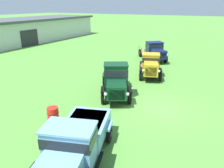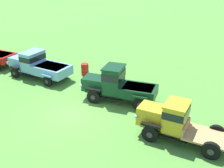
{
  "view_description": "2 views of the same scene",
  "coord_description": "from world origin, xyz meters",
  "px_view_note": "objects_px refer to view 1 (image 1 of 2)",
  "views": [
    {
      "loc": [
        -12.07,
        -3.13,
        6.0
      ],
      "look_at": [
        -0.01,
        3.26,
        1.0
      ],
      "focal_mm": 35.0,
      "sensor_mm": 36.0,
      "label": 1
    },
    {
      "loc": [
        12.4,
        -8.06,
        8.56
      ],
      "look_at": [
        -0.01,
        3.26,
        1.0
      ],
      "focal_mm": 45.0,
      "sensor_mm": 36.0,
      "label": 2
    }
  ],
  "objects_px": {
    "vintage_truck_second_in_line": "(75,143)",
    "vintage_truck_back_of_row": "(155,51)",
    "vintage_truck_far_side": "(150,65)",
    "oil_drum_beside_row": "(53,116)",
    "vintage_truck_midrow_center": "(116,80)",
    "farm_shed": "(30,29)"
  },
  "relations": [
    {
      "from": "vintage_truck_second_in_line",
      "to": "vintage_truck_midrow_center",
      "type": "distance_m",
      "value": 7.28
    },
    {
      "from": "vintage_truck_midrow_center",
      "to": "oil_drum_beside_row",
      "type": "relative_size",
      "value": 5.34
    },
    {
      "from": "vintage_truck_second_in_line",
      "to": "vintage_truck_midrow_center",
      "type": "height_order",
      "value": "vintage_truck_midrow_center"
    },
    {
      "from": "farm_shed",
      "to": "vintage_truck_back_of_row",
      "type": "xyz_separation_m",
      "value": [
        -4.08,
        -23.51,
        -0.79
      ]
    },
    {
      "from": "farm_shed",
      "to": "vintage_truck_back_of_row",
      "type": "relative_size",
      "value": 5.19
    },
    {
      "from": "vintage_truck_far_side",
      "to": "oil_drum_beside_row",
      "type": "distance_m",
      "value": 10.15
    },
    {
      "from": "vintage_truck_far_side",
      "to": "vintage_truck_midrow_center",
      "type": "bearing_deg",
      "value": 170.48
    },
    {
      "from": "vintage_truck_back_of_row",
      "to": "oil_drum_beside_row",
      "type": "height_order",
      "value": "vintage_truck_back_of_row"
    },
    {
      "from": "oil_drum_beside_row",
      "to": "vintage_truck_midrow_center",
      "type": "bearing_deg",
      "value": -12.99
    },
    {
      "from": "farm_shed",
      "to": "vintage_truck_midrow_center",
      "type": "relative_size",
      "value": 5.27
    },
    {
      "from": "vintage_truck_far_side",
      "to": "oil_drum_beside_row",
      "type": "xyz_separation_m",
      "value": [
        -9.94,
        1.98,
        -0.61
      ]
    },
    {
      "from": "vintage_truck_far_side",
      "to": "oil_drum_beside_row",
      "type": "relative_size",
      "value": 5.25
    },
    {
      "from": "vintage_truck_second_in_line",
      "to": "oil_drum_beside_row",
      "type": "distance_m",
      "value": 3.65
    },
    {
      "from": "vintage_truck_second_in_line",
      "to": "vintage_truck_back_of_row",
      "type": "relative_size",
      "value": 1.09
    },
    {
      "from": "vintage_truck_far_side",
      "to": "farm_shed",
      "type": "bearing_deg",
      "value": 68.31
    },
    {
      "from": "oil_drum_beside_row",
      "to": "vintage_truck_far_side",
      "type": "bearing_deg",
      "value": -11.28
    },
    {
      "from": "farm_shed",
      "to": "oil_drum_beside_row",
      "type": "bearing_deg",
      "value": -130.83
    },
    {
      "from": "vintage_truck_midrow_center",
      "to": "oil_drum_beside_row",
      "type": "bearing_deg",
      "value": 167.01
    },
    {
      "from": "farm_shed",
      "to": "vintage_truck_far_side",
      "type": "distance_m",
      "value": 26.91
    },
    {
      "from": "farm_shed",
      "to": "vintage_truck_far_side",
      "type": "height_order",
      "value": "farm_shed"
    },
    {
      "from": "vintage_truck_back_of_row",
      "to": "oil_drum_beside_row",
      "type": "xyz_separation_m",
      "value": [
        -15.8,
        0.5,
        -0.66
      ]
    },
    {
      "from": "vintage_truck_second_in_line",
      "to": "oil_drum_beside_row",
      "type": "relative_size",
      "value": 5.91
    }
  ]
}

